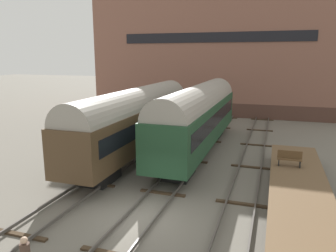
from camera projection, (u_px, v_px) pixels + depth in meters
ground_plane at (142, 219)px, 15.35m from camera, size 200.00×200.00×0.00m
track_left at (64, 203)px, 16.63m from camera, size 2.60×60.00×0.26m
track_middle at (142, 216)px, 15.32m from camera, size 2.60×60.00×0.26m
track_right at (234, 231)px, 14.00m from camera, size 2.60×60.00×0.26m
train_car_brown at (136, 118)px, 24.65m from camera, size 2.92×17.54×5.16m
train_car_green at (199, 114)px, 25.49m from camera, size 2.95×17.71×5.32m
station_platform at (299, 186)px, 16.69m from camera, size 2.93×15.42×1.06m
bench at (290, 158)px, 19.45m from camera, size 1.40×0.40×0.91m
warehouse_building at (222, 46)px, 45.90m from camera, size 33.01×13.44×17.66m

